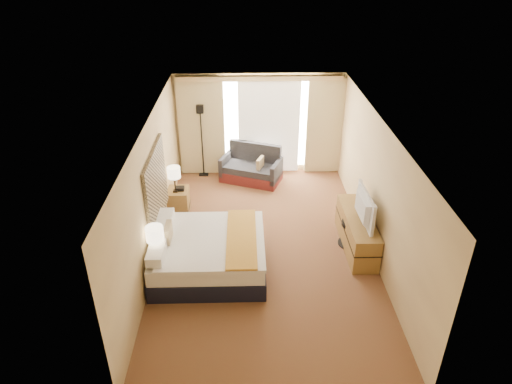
{
  "coord_description": "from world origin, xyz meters",
  "views": [
    {
      "loc": [
        -0.37,
        -7.45,
        5.43
      ],
      "look_at": [
        -0.16,
        0.4,
        1.06
      ],
      "focal_mm": 32.0,
      "sensor_mm": 36.0,
      "label": 1
    }
  ],
  "objects_px": {
    "television": "(360,207)",
    "desk_chair": "(355,225)",
    "nightstand_right": "(179,201)",
    "lamp_right": "(174,173)",
    "lamp_left": "(155,234)",
    "nightstand_left": "(162,272)",
    "media_dresser": "(357,232)",
    "floor_lamp": "(201,126)",
    "loveseat": "(252,169)",
    "bed": "(209,253)"
  },
  "relations": [
    {
      "from": "desk_chair",
      "to": "lamp_right",
      "type": "bearing_deg",
      "value": 175.44
    },
    {
      "from": "bed",
      "to": "television",
      "type": "distance_m",
      "value": 2.96
    },
    {
      "from": "bed",
      "to": "television",
      "type": "bearing_deg",
      "value": 9.82
    },
    {
      "from": "floor_lamp",
      "to": "lamp_left",
      "type": "xyz_separation_m",
      "value": [
        -0.46,
        -4.31,
        -0.29
      ]
    },
    {
      "from": "lamp_left",
      "to": "television",
      "type": "distance_m",
      "value": 3.79
    },
    {
      "from": "floor_lamp",
      "to": "television",
      "type": "height_order",
      "value": "floor_lamp"
    },
    {
      "from": "floor_lamp",
      "to": "television",
      "type": "relative_size",
      "value": 1.74
    },
    {
      "from": "nightstand_left",
      "to": "floor_lamp",
      "type": "distance_m",
      "value": 4.5
    },
    {
      "from": "lamp_left",
      "to": "lamp_right",
      "type": "xyz_separation_m",
      "value": [
        0.01,
        2.39,
        -0.04
      ]
    },
    {
      "from": "nightstand_right",
      "to": "media_dresser",
      "type": "bearing_deg",
      "value": -21.4
    },
    {
      "from": "media_dresser",
      "to": "lamp_left",
      "type": "distance_m",
      "value": 3.94
    },
    {
      "from": "lamp_left",
      "to": "media_dresser",
      "type": "bearing_deg",
      "value": 15.16
    },
    {
      "from": "desk_chair",
      "to": "television",
      "type": "xyz_separation_m",
      "value": [
        -0.02,
        -0.23,
        0.55
      ]
    },
    {
      "from": "nightstand_right",
      "to": "loveseat",
      "type": "relative_size",
      "value": 0.33
    },
    {
      "from": "nightstand_right",
      "to": "media_dresser",
      "type": "distance_m",
      "value": 3.97
    },
    {
      "from": "nightstand_right",
      "to": "bed",
      "type": "relative_size",
      "value": 0.27
    },
    {
      "from": "media_dresser",
      "to": "lamp_right",
      "type": "bearing_deg",
      "value": 159.84
    },
    {
      "from": "desk_chair",
      "to": "lamp_right",
      "type": "relative_size",
      "value": 1.73
    },
    {
      "from": "nightstand_left",
      "to": "loveseat",
      "type": "relative_size",
      "value": 0.33
    },
    {
      "from": "desk_chair",
      "to": "floor_lamp",
      "type": "bearing_deg",
      "value": 150.03
    },
    {
      "from": "loveseat",
      "to": "media_dresser",
      "type": "bearing_deg",
      "value": -34.05
    },
    {
      "from": "nightstand_left",
      "to": "loveseat",
      "type": "height_order",
      "value": "loveseat"
    },
    {
      "from": "nightstand_right",
      "to": "floor_lamp",
      "type": "relative_size",
      "value": 0.29
    },
    {
      "from": "television",
      "to": "desk_chair",
      "type": "bearing_deg",
      "value": -7.4
    },
    {
      "from": "television",
      "to": "loveseat",
      "type": "bearing_deg",
      "value": 30.92
    },
    {
      "from": "lamp_right",
      "to": "nightstand_left",
      "type": "bearing_deg",
      "value": -89.15
    },
    {
      "from": "nightstand_left",
      "to": "lamp_left",
      "type": "distance_m",
      "value": 0.78
    },
    {
      "from": "desk_chair",
      "to": "lamp_left",
      "type": "height_order",
      "value": "lamp_left"
    },
    {
      "from": "bed",
      "to": "floor_lamp",
      "type": "relative_size",
      "value": 1.08
    },
    {
      "from": "nightstand_right",
      "to": "bed",
      "type": "xyz_separation_m",
      "value": [
        0.81,
        -2.1,
        0.09
      ]
    },
    {
      "from": "media_dresser",
      "to": "bed",
      "type": "height_order",
      "value": "bed"
    },
    {
      "from": "nightstand_left",
      "to": "desk_chair",
      "type": "xyz_separation_m",
      "value": [
        3.67,
        1.12,
        0.18
      ]
    },
    {
      "from": "nightstand_left",
      "to": "lamp_right",
      "type": "relative_size",
      "value": 0.92
    },
    {
      "from": "nightstand_right",
      "to": "lamp_right",
      "type": "relative_size",
      "value": 0.92
    },
    {
      "from": "nightstand_left",
      "to": "lamp_right",
      "type": "height_order",
      "value": "lamp_right"
    },
    {
      "from": "nightstand_left",
      "to": "lamp_right",
      "type": "xyz_separation_m",
      "value": [
        -0.04,
        2.42,
        0.74
      ]
    },
    {
      "from": "lamp_right",
      "to": "floor_lamp",
      "type": "bearing_deg",
      "value": 76.8
    },
    {
      "from": "nightstand_right",
      "to": "media_dresser",
      "type": "height_order",
      "value": "media_dresser"
    },
    {
      "from": "loveseat",
      "to": "television",
      "type": "distance_m",
      "value": 3.76
    },
    {
      "from": "television",
      "to": "lamp_left",
      "type": "bearing_deg",
      "value": 101.59
    },
    {
      "from": "bed",
      "to": "nightstand_left",
      "type": "bearing_deg",
      "value": -153.7
    },
    {
      "from": "floor_lamp",
      "to": "lamp_right",
      "type": "relative_size",
      "value": 3.16
    },
    {
      "from": "floor_lamp",
      "to": "desk_chair",
      "type": "distance_m",
      "value": 4.67
    },
    {
      "from": "desk_chair",
      "to": "nightstand_left",
      "type": "bearing_deg",
      "value": -148.27
    },
    {
      "from": "nightstand_right",
      "to": "television",
      "type": "xyz_separation_m",
      "value": [
        3.65,
        -1.61,
        0.74
      ]
    },
    {
      "from": "nightstand_left",
      "to": "media_dresser",
      "type": "xyz_separation_m",
      "value": [
        3.7,
        1.05,
        0.07
      ]
    },
    {
      "from": "loveseat",
      "to": "floor_lamp",
      "type": "height_order",
      "value": "floor_lamp"
    },
    {
      "from": "nightstand_right",
      "to": "lamp_right",
      "type": "bearing_deg",
      "value": -114.52
    },
    {
      "from": "media_dresser",
      "to": "television",
      "type": "relative_size",
      "value": 1.66
    },
    {
      "from": "lamp_left",
      "to": "loveseat",
      "type": "bearing_deg",
      "value": 66.6
    }
  ]
}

